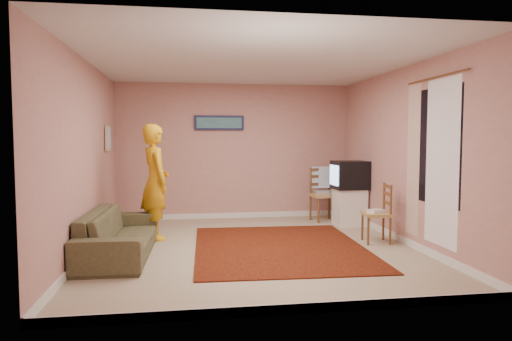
{
  "coord_description": "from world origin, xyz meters",
  "views": [
    {
      "loc": [
        -0.9,
        -6.31,
        1.55
      ],
      "look_at": [
        0.13,
        0.6,
        1.06
      ],
      "focal_mm": 32.0,
      "sensor_mm": 36.0,
      "label": 1
    }
  ],
  "objects": [
    {
      "name": "area_rug",
      "position": [
        0.38,
        -0.04,
        0.01
      ],
      "size": [
        2.47,
        3.04,
        0.02
      ],
      "primitive_type": "cube",
      "rotation": [
        0.0,
        0.0,
        -0.04
      ],
      "color": "black",
      "rests_on": "ground"
    },
    {
      "name": "dvd_player",
      "position": [
        1.62,
        1.9,
        0.54
      ],
      "size": [
        0.38,
        0.29,
        0.06
      ],
      "primitive_type": "cube",
      "rotation": [
        0.0,
        0.0,
        -0.08
      ],
      "color": "silver",
      "rests_on": "chair_a"
    },
    {
      "name": "baseboard_front",
      "position": [
        0.0,
        -2.49,
        0.05
      ],
      "size": [
        4.5,
        0.02,
        0.1
      ],
      "primitive_type": "cube",
      "color": "silver",
      "rests_on": "ground"
    },
    {
      "name": "person",
      "position": [
        -1.4,
        0.81,
        0.89
      ],
      "size": [
        0.62,
        0.75,
        1.77
      ],
      "primitive_type": "imported",
      "rotation": [
        0.0,
        0.0,
        1.92
      ],
      "color": "gold",
      "rests_on": "ground"
    },
    {
      "name": "ground",
      "position": [
        0.0,
        0.0,
        0.0
      ],
      "size": [
        5.0,
        5.0,
        0.0
      ],
      "primitive_type": "plane",
      "color": "tan",
      "rests_on": "ground"
    },
    {
      "name": "picture_back",
      "position": [
        -0.3,
        2.47,
        1.85
      ],
      "size": [
        0.95,
        0.04,
        0.28
      ],
      "color": "#15163A",
      "rests_on": "wall_back"
    },
    {
      "name": "curtain_floral",
      "position": [
        2.21,
        -0.35,
        1.25
      ],
      "size": [
        0.01,
        0.35,
        2.1
      ],
      "primitive_type": "cube",
      "color": "#F0E5CD",
      "rests_on": "wall_right"
    },
    {
      "name": "curtain_rod",
      "position": [
        2.2,
        -0.9,
        2.32
      ],
      "size": [
        0.02,
        1.4,
        0.02
      ],
      "primitive_type": "cylinder",
      "rotation": [
        1.57,
        0.0,
        0.0
      ],
      "color": "brown",
      "rests_on": "wall_right"
    },
    {
      "name": "window",
      "position": [
        2.24,
        -0.9,
        1.45
      ],
      "size": [
        0.01,
        1.1,
        1.5
      ],
      "primitive_type": "cube",
      "color": "black",
      "rests_on": "wall_right"
    },
    {
      "name": "blue_throw",
      "position": [
        1.62,
        2.09,
        0.81
      ],
      "size": [
        0.39,
        0.05,
        0.41
      ],
      "primitive_type": "cube",
      "color": "#8FC5EA",
      "rests_on": "chair_a"
    },
    {
      "name": "chair_b",
      "position": [
        1.86,
        0.06,
        0.54
      ],
      "size": [
        0.43,
        0.44,
        0.48
      ],
      "rotation": [
        0.0,
        0.0,
        -1.7
      ],
      "color": "#A4774F",
      "rests_on": "ground"
    },
    {
      "name": "wall_front",
      "position": [
        0.0,
        -2.5,
        1.3
      ],
      "size": [
        4.5,
        0.02,
        2.6
      ],
      "primitive_type": "cube",
      "color": "tan",
      "rests_on": "ground"
    },
    {
      "name": "wall_left",
      "position": [
        -2.25,
        0.0,
        1.3
      ],
      "size": [
        0.02,
        5.0,
        2.6
      ],
      "primitive_type": "cube",
      "color": "tan",
      "rests_on": "ground"
    },
    {
      "name": "game_console",
      "position": [
        1.86,
        0.06,
        0.47
      ],
      "size": [
        0.27,
        0.23,
        0.05
      ],
      "primitive_type": "cube",
      "rotation": [
        0.0,
        0.0,
        0.3
      ],
      "color": "white",
      "rests_on": "chair_b"
    },
    {
      "name": "curtain_sheer",
      "position": [
        2.23,
        -1.05,
        1.25
      ],
      "size": [
        0.01,
        0.75,
        2.1
      ],
      "primitive_type": "cube",
      "color": "white",
      "rests_on": "wall_right"
    },
    {
      "name": "baseboard_right",
      "position": [
        2.24,
        0.0,
        0.05
      ],
      "size": [
        0.02,
        5.0,
        0.1
      ],
      "primitive_type": "cube",
      "color": "silver",
      "rests_on": "ground"
    },
    {
      "name": "baseboard_back",
      "position": [
        0.0,
        2.49,
        0.05
      ],
      "size": [
        4.5,
        0.02,
        0.1
      ],
      "primitive_type": "cube",
      "color": "silver",
      "rests_on": "ground"
    },
    {
      "name": "crt_tv",
      "position": [
        1.94,
        1.43,
        0.9
      ],
      "size": [
        0.6,
        0.53,
        0.5
      ],
      "rotation": [
        0.0,
        0.0,
        0.02
      ],
      "color": "black",
      "rests_on": "tv_cabinet"
    },
    {
      "name": "wall_right",
      "position": [
        2.25,
        0.0,
        1.3
      ],
      "size": [
        0.02,
        5.0,
        2.6
      ],
      "primitive_type": "cube",
      "color": "tan",
      "rests_on": "ground"
    },
    {
      "name": "picture_left",
      "position": [
        -2.22,
        1.6,
        1.55
      ],
      "size": [
        0.04,
        0.38,
        0.42
      ],
      "color": "tan",
      "rests_on": "wall_left"
    },
    {
      "name": "wall_back",
      "position": [
        0.0,
        2.5,
        1.3
      ],
      "size": [
        4.5,
        0.02,
        2.6
      ],
      "primitive_type": "cube",
      "color": "tan",
      "rests_on": "ground"
    },
    {
      "name": "sofa",
      "position": [
        -1.8,
        -0.17,
        0.3
      ],
      "size": [
        0.87,
        2.09,
        0.6
      ],
      "primitive_type": "imported",
      "rotation": [
        0.0,
        0.0,
        1.54
      ],
      "color": "brown",
      "rests_on": "ground"
    },
    {
      "name": "tv_cabinet",
      "position": [
        1.95,
        1.43,
        0.33
      ],
      "size": [
        0.51,
        0.47,
        0.65
      ],
      "primitive_type": "cube",
      "color": "white",
      "rests_on": "ground"
    },
    {
      "name": "ceiling",
      "position": [
        0.0,
        0.0,
        2.6
      ],
      "size": [
        4.5,
        5.0,
        0.02
      ],
      "primitive_type": "cube",
      "color": "silver",
      "rests_on": "wall_back"
    },
    {
      "name": "baseboard_left",
      "position": [
        -2.24,
        0.0,
        0.05
      ],
      "size": [
        0.02,
        5.0,
        0.1
      ],
      "primitive_type": "cube",
      "color": "silver",
      "rests_on": "ground"
    },
    {
      "name": "chair_a",
      "position": [
        1.62,
        1.9,
        0.61
      ],
      "size": [
        0.51,
        0.49,
        0.54
      ],
      "rotation": [
        0.0,
        0.0,
        0.15
      ],
      "color": "#A4774F",
      "rests_on": "ground"
    }
  ]
}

